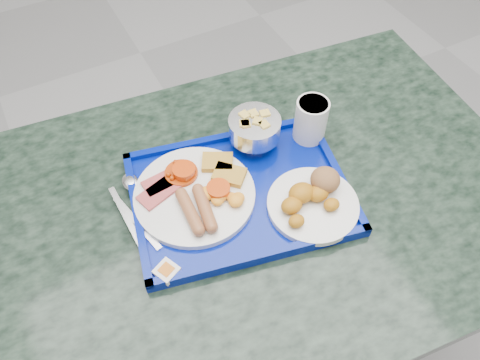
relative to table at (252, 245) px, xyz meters
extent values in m
plane|color=gray|center=(0.18, 0.10, -0.51)|extent=(6.00, 6.00, 0.00)
cylinder|color=slate|center=(0.00, 0.00, -0.50)|extent=(0.51, 0.51, 0.03)
cylinder|color=slate|center=(0.00, 0.00, -0.17)|extent=(0.10, 0.10, 0.63)
cube|color=black|center=(0.00, 0.00, 0.16)|extent=(1.18, 0.85, 0.04)
cube|color=#031589|center=(-0.02, 0.02, 0.18)|extent=(0.46, 0.38, 0.01)
cube|color=#031589|center=(0.01, 0.16, 0.20)|extent=(0.40, 0.10, 0.01)
cube|color=#031589|center=(-0.05, -0.12, 0.20)|extent=(0.40, 0.10, 0.01)
cube|color=#031589|center=(0.17, -0.02, 0.20)|extent=(0.08, 0.30, 0.01)
cube|color=#031589|center=(-0.21, 0.06, 0.20)|extent=(0.08, 0.30, 0.01)
cylinder|color=white|center=(-0.10, 0.05, 0.20)|extent=(0.23, 0.23, 0.01)
cube|color=#C04C4E|center=(-0.14, 0.10, 0.21)|extent=(0.08, 0.05, 0.01)
cube|color=#C04C4E|center=(-0.16, 0.08, 0.21)|extent=(0.09, 0.06, 0.01)
cylinder|color=#AD3707|center=(-0.11, 0.10, 0.21)|extent=(0.06, 0.06, 0.01)
sphere|color=#AD3707|center=(-0.08, 0.11, 0.21)|extent=(0.01, 0.01, 0.01)
sphere|color=#AD3707|center=(-0.08, 0.11, 0.21)|extent=(0.01, 0.01, 0.01)
sphere|color=#AD3707|center=(-0.10, 0.10, 0.21)|extent=(0.01, 0.01, 0.01)
sphere|color=#AD3707|center=(-0.12, 0.09, 0.21)|extent=(0.01, 0.01, 0.01)
sphere|color=#AD3707|center=(-0.10, 0.08, 0.21)|extent=(0.01, 0.01, 0.01)
sphere|color=#AD3707|center=(-0.13, 0.09, 0.21)|extent=(0.01, 0.01, 0.01)
sphere|color=#AD3707|center=(-0.09, 0.10, 0.21)|extent=(0.01, 0.01, 0.01)
sphere|color=#AD3707|center=(-0.11, 0.08, 0.21)|extent=(0.01, 0.01, 0.01)
sphere|color=#AD3707|center=(-0.11, 0.09, 0.21)|extent=(0.01, 0.01, 0.01)
sphere|color=#AD3707|center=(-0.13, 0.11, 0.21)|extent=(0.01, 0.01, 0.01)
sphere|color=#AD3707|center=(-0.10, 0.09, 0.21)|extent=(0.01, 0.01, 0.01)
sphere|color=#AD3707|center=(-0.11, 0.13, 0.21)|extent=(0.01, 0.01, 0.01)
sphere|color=#AD3707|center=(-0.09, 0.10, 0.21)|extent=(0.01, 0.01, 0.01)
cube|color=gold|center=(-0.03, 0.09, 0.21)|extent=(0.07, 0.07, 0.01)
cube|color=gold|center=(-0.03, 0.05, 0.21)|extent=(0.07, 0.07, 0.01)
cylinder|color=brown|center=(-0.13, 0.01, 0.22)|extent=(0.03, 0.09, 0.02)
cylinder|color=brown|center=(-0.10, 0.00, 0.22)|extent=(0.04, 0.09, 0.02)
ellipsoid|color=#FFA12A|center=(-0.04, -0.01, 0.21)|extent=(0.03, 0.03, 0.02)
ellipsoid|color=#FFA12A|center=(-0.07, 0.01, 0.21)|extent=(0.02, 0.02, 0.02)
ellipsoid|color=#FFA12A|center=(-0.07, 0.02, 0.21)|extent=(0.03, 0.03, 0.02)
ellipsoid|color=#FFA12A|center=(-0.07, 0.02, 0.21)|extent=(0.03, 0.03, 0.02)
ellipsoid|color=#FFA12A|center=(-0.05, 0.00, 0.21)|extent=(0.02, 0.02, 0.01)
ellipsoid|color=#FFA12A|center=(-0.08, 0.03, 0.21)|extent=(0.03, 0.03, 0.02)
ellipsoid|color=#FFA12A|center=(-0.05, 0.04, 0.21)|extent=(0.02, 0.02, 0.01)
ellipsoid|color=#FFA12A|center=(-0.04, 0.00, 0.21)|extent=(0.02, 0.02, 0.02)
cylinder|color=#C53205|center=(-0.10, 0.10, 0.22)|extent=(0.04, 0.04, 0.01)
cylinder|color=#C53205|center=(-0.06, 0.03, 0.22)|extent=(0.04, 0.04, 0.01)
cylinder|color=white|center=(0.08, -0.07, 0.20)|extent=(0.17, 0.17, 0.01)
ellipsoid|color=#BE7616|center=(0.11, -0.10, 0.21)|extent=(0.03, 0.03, 0.02)
ellipsoid|color=#BE7616|center=(0.10, -0.07, 0.22)|extent=(0.04, 0.03, 0.03)
ellipsoid|color=#BE7616|center=(0.07, -0.05, 0.22)|extent=(0.05, 0.04, 0.03)
ellipsoid|color=#BE7616|center=(0.04, -0.07, 0.22)|extent=(0.04, 0.03, 0.03)
ellipsoid|color=#BE7616|center=(0.03, -0.10, 0.21)|extent=(0.03, 0.03, 0.02)
ellipsoid|color=#8D5D38|center=(0.12, -0.05, 0.23)|extent=(0.06, 0.06, 0.04)
cylinder|color=silver|center=(0.06, 0.11, 0.19)|extent=(0.07, 0.07, 0.01)
cylinder|color=silver|center=(0.06, 0.11, 0.21)|extent=(0.02, 0.02, 0.02)
cylinder|color=silver|center=(0.06, 0.11, 0.24)|extent=(0.10, 0.10, 0.04)
cube|color=#F4D25D|center=(0.04, 0.12, 0.26)|extent=(0.03, 0.02, 0.02)
cube|color=#F4D25D|center=(0.07, 0.13, 0.26)|extent=(0.02, 0.02, 0.02)
cube|color=#F4D25D|center=(0.07, 0.09, 0.26)|extent=(0.02, 0.02, 0.02)
cube|color=#F4D25D|center=(0.04, 0.11, 0.26)|extent=(0.02, 0.02, 0.02)
cube|color=#F4D25D|center=(0.05, 0.14, 0.26)|extent=(0.02, 0.02, 0.02)
cube|color=#F4D25D|center=(0.09, 0.12, 0.26)|extent=(0.02, 0.02, 0.02)
cube|color=#F4D25D|center=(0.07, 0.11, 0.26)|extent=(0.03, 0.03, 0.02)
cylinder|color=white|center=(0.17, 0.08, 0.24)|extent=(0.07, 0.07, 0.09)
cylinder|color=orange|center=(0.17, 0.08, 0.28)|extent=(0.06, 0.06, 0.01)
cube|color=silver|center=(-0.22, 0.05, 0.19)|extent=(0.04, 0.14, 0.00)
ellipsoid|color=silver|center=(-0.20, 0.14, 0.20)|extent=(0.04, 0.05, 0.01)
cube|color=silver|center=(-0.23, 0.06, 0.19)|extent=(0.02, 0.16, 0.00)
cube|color=white|center=(-0.21, -0.07, 0.20)|extent=(0.05, 0.05, 0.01)
cube|color=orange|center=(-0.21, -0.07, 0.20)|extent=(0.03, 0.03, 0.00)
camera|label=1|loc=(-0.27, -0.44, 0.92)|focal=35.00mm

